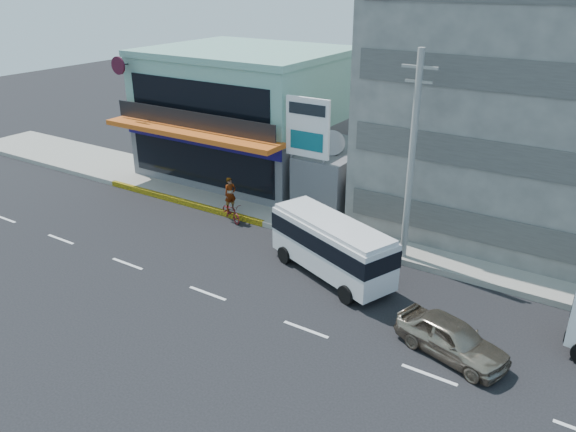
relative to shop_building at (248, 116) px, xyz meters
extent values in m
plane|color=black|center=(8.00, -13.95, -4.00)|extent=(120.00, 120.00, 0.00)
cube|color=gray|center=(13.00, -4.45, -3.85)|extent=(70.00, 5.00, 0.30)
cube|color=#4A4B50|center=(0.00, 0.05, -2.00)|extent=(12.00, 10.00, 4.00)
cube|color=#7CB1A0|center=(0.00, 0.05, 2.00)|extent=(12.00, 10.00, 4.00)
cube|color=#D05918|center=(0.00, -5.75, 0.15)|extent=(12.40, 1.80, 0.30)
cube|color=#120C59|center=(0.00, -5.00, -0.40)|extent=(12.00, 0.12, 0.80)
cube|color=black|center=(0.00, -4.97, -1.90)|extent=(11.00, 0.06, 2.60)
cube|color=gray|center=(18.00, 1.05, 3.00)|extent=(16.00, 12.00, 14.00)
cube|color=#4A4B50|center=(8.00, -1.95, -2.25)|extent=(3.00, 6.00, 3.50)
cylinder|color=slate|center=(8.00, -2.95, -0.42)|extent=(1.50, 1.50, 0.15)
cylinder|color=gray|center=(6.50, -4.75, -0.75)|extent=(0.16, 0.16, 6.50)
cylinder|color=gray|center=(8.50, -4.75, -0.75)|extent=(0.16, 0.16, 6.50)
cube|color=white|center=(7.50, -4.75, 1.30)|extent=(2.60, 0.18, 3.20)
cylinder|color=#999993|center=(14.00, -6.55, 1.00)|extent=(0.30, 0.30, 10.00)
cube|color=#999993|center=(14.00, -6.55, 5.20)|extent=(1.60, 0.12, 0.12)
cube|color=#999993|center=(14.00, -6.55, 4.60)|extent=(1.20, 0.10, 0.10)
cube|color=silver|center=(11.73, -9.62, -2.51)|extent=(6.79, 4.28, 2.13)
cube|color=black|center=(11.73, -9.62, -2.10)|extent=(6.85, 4.34, 0.79)
cube|color=silver|center=(11.73, -9.62, -1.35)|extent=(6.54, 4.04, 0.19)
cylinder|color=black|center=(9.29, -9.76, -3.58)|extent=(0.87, 0.55, 0.83)
cylinder|color=black|center=(10.04, -7.86, -3.58)|extent=(0.87, 0.55, 0.83)
cylinder|color=black|center=(13.43, -11.39, -3.58)|extent=(0.87, 0.55, 0.83)
cylinder|color=black|center=(14.18, -9.49, -3.58)|extent=(0.87, 0.55, 0.83)
imported|color=gray|center=(18.23, -12.45, -3.28)|extent=(4.54, 2.83, 1.44)
imported|color=#520B12|center=(4.00, -7.15, -3.48)|extent=(2.08, 1.44, 1.03)
imported|color=#66594C|center=(4.00, -7.15, -2.42)|extent=(0.70, 0.82, 1.89)
camera|label=1|loc=(22.33, -29.78, 8.83)|focal=35.00mm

